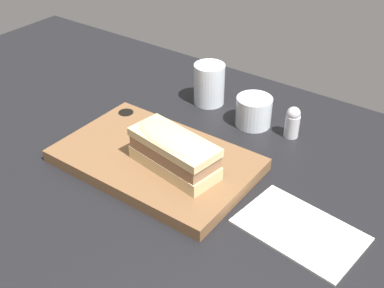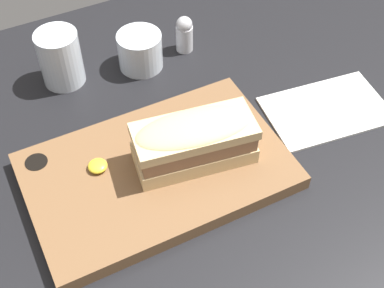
{
  "view_description": "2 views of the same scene",
  "coord_description": "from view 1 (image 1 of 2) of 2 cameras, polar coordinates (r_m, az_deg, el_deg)",
  "views": [
    {
      "loc": [
        44.95,
        -62.0,
        60.82
      ],
      "look_at": [
        1.53,
        -1.82,
        10.1
      ],
      "focal_mm": 45.0,
      "sensor_mm": 36.0,
      "label": 1
    },
    {
      "loc": [
        -24.88,
        -50.28,
        67.81
      ],
      "look_at": [
        -2.39,
        -5.6,
        10.28
      ],
      "focal_mm": 50.0,
      "sensor_mm": 36.0,
      "label": 2
    }
  ],
  "objects": [
    {
      "name": "dining_table",
      "position": [
        0.97,
        -0.1,
        -3.64
      ],
      "size": [
        185.57,
        90.15,
        2.0
      ],
      "color": "black",
      "rests_on": "ground"
    },
    {
      "name": "serving_board",
      "position": [
        0.98,
        -4.34,
        -1.87
      ],
      "size": [
        39.26,
        24.86,
        2.61
      ],
      "color": "brown",
      "rests_on": "dining_table"
    },
    {
      "name": "sandwich",
      "position": [
        0.91,
        -2.13,
        -0.68
      ],
      "size": [
        18.99,
        10.37,
        7.99
      ],
      "rotation": [
        0.0,
        0.0,
        -0.15
      ],
      "color": "#DBBC84",
      "rests_on": "serving_board"
    },
    {
      "name": "mustard_dollop",
      "position": [
        1.03,
        -6.59,
        1.45
      ],
      "size": [
        2.94,
        2.94,
        1.18
      ],
      "color": "yellow",
      "rests_on": "serving_board"
    },
    {
      "name": "water_glass",
      "position": [
        1.18,
        2.04,
        6.83
      ],
      "size": [
        7.51,
        7.51,
        10.11
      ],
      "color": "silver",
      "rests_on": "dining_table"
    },
    {
      "name": "wine_glass",
      "position": [
        1.1,
        7.31,
        3.69
      ],
      "size": [
        8.15,
        8.15,
        6.82
      ],
      "color": "silver",
      "rests_on": "dining_table"
    },
    {
      "name": "napkin",
      "position": [
        0.86,
        12.67,
        -9.9
      ],
      "size": [
        22.21,
        15.69,
        0.4
      ],
      "rotation": [
        0.0,
        0.0,
        -0.12
      ],
      "color": "white",
      "rests_on": "dining_table"
    },
    {
      "name": "salt_shaker",
      "position": [
        1.07,
        11.82,
        2.6
      ],
      "size": [
        3.21,
        3.21,
        7.28
      ],
      "color": "silver",
      "rests_on": "dining_table"
    }
  ]
}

